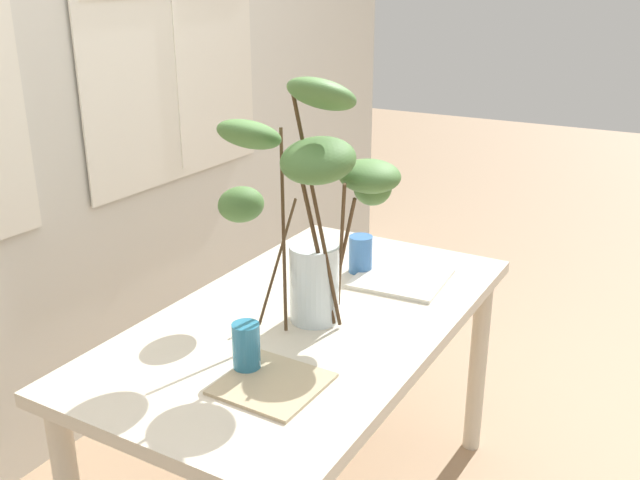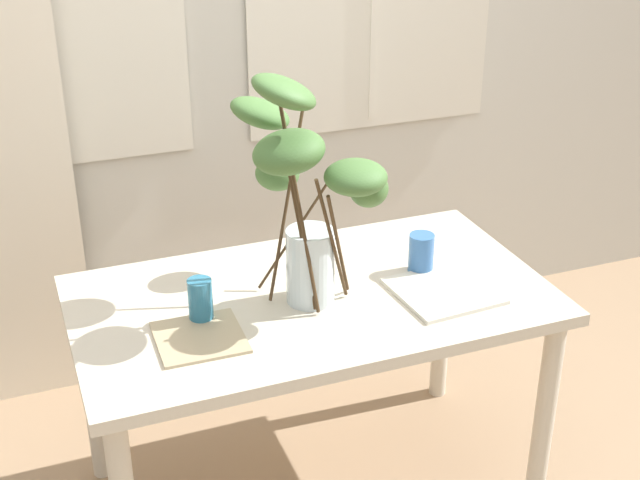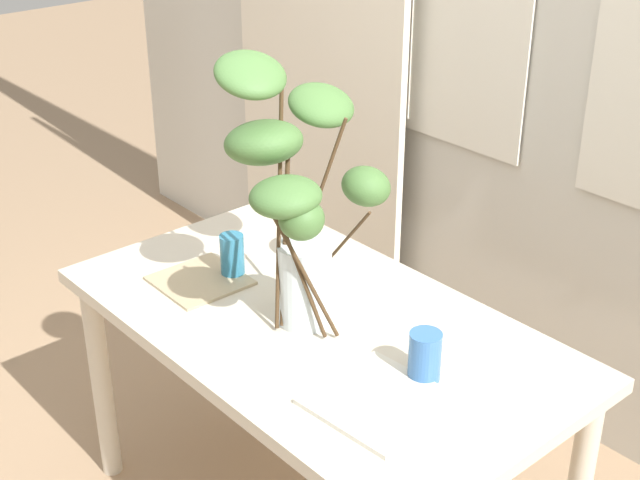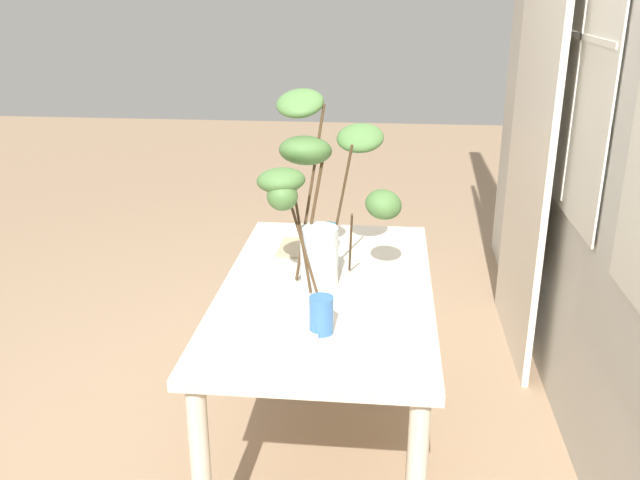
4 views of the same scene
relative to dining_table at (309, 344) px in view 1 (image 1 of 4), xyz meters
The scene contains 7 objects.
back_wall_with_windows 1.31m from the dining_table, 90.00° to the left, with size 4.78×0.14×2.89m.
dining_table is the anchor object (origin of this frame).
vase_with_branches 0.45m from the dining_table, 136.00° to the right, with size 0.42×0.54×0.72m.
drinking_glass_blue_left 0.37m from the dining_table, behind, with size 0.07×0.07×0.12m, color teal.
drinking_glass_blue_right 0.39m from the dining_table, ahead, with size 0.08×0.08×0.12m, color #386BAD.
plate_square_left 0.39m from the dining_table, 162.18° to the right, with size 0.23×0.23×0.01m, color tan.
plate_square_right 0.39m from the dining_table, 19.51° to the right, with size 0.27×0.27×0.01m, color silver.
Camera 1 is at (-1.55, -0.93, 1.62)m, focal length 39.76 mm.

